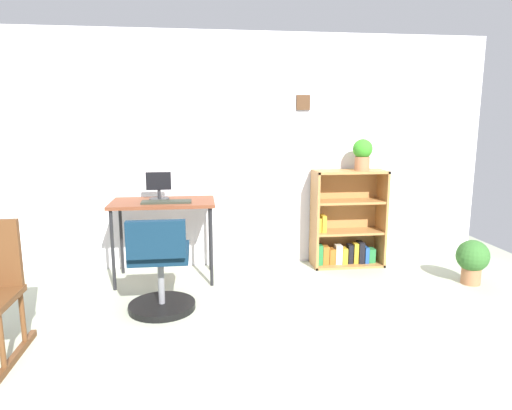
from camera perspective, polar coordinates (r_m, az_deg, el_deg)
ground_plane at (r=2.79m, az=0.63°, el=-20.85°), size 6.24×6.24×0.00m
wall_back at (r=4.53m, az=-3.06°, el=6.75°), size 5.20×0.12×2.31m
desk at (r=4.17m, az=-11.71°, el=-0.45°), size 0.93×0.53×0.74m
monitor at (r=4.22m, az=-12.25°, el=2.26°), size 0.23×0.18×0.26m
keyboard at (r=4.06m, az=-11.31°, el=0.40°), size 0.44×0.15×0.02m
office_chair at (r=3.53m, az=-12.10°, el=-8.16°), size 0.52×0.55×0.77m
bookshelf_low at (r=4.67m, az=11.33°, el=-2.38°), size 0.72×0.30×0.98m
potted_plant_on_shelf at (r=4.56m, az=13.39°, el=6.44°), size 0.19×0.19×0.31m
potted_plant_floor at (r=4.52m, az=25.80°, el=-6.18°), size 0.29×0.29×0.41m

